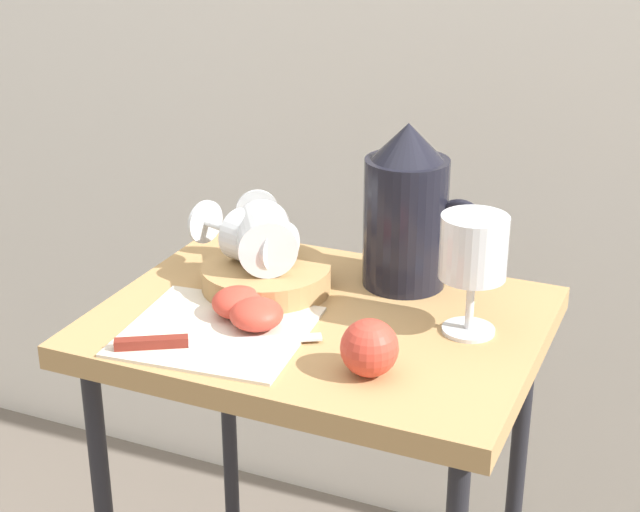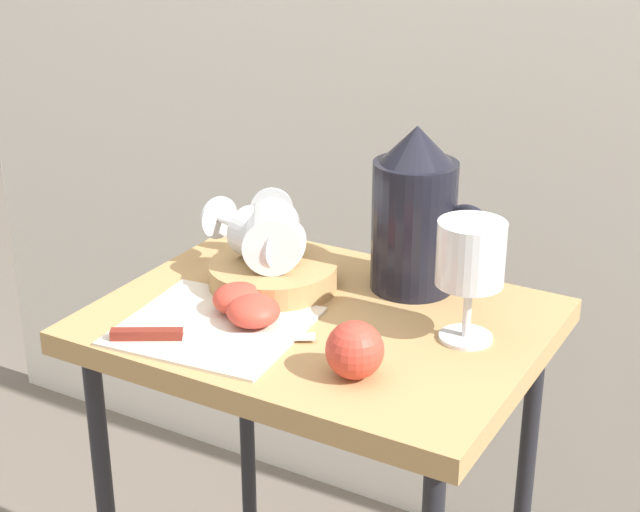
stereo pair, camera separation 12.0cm
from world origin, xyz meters
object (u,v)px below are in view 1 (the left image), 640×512
(table, at_px, (320,376))
(knife, at_px, (188,342))
(wine_glass_tipped_near, at_px, (264,237))
(basket_tray, at_px, (266,278))
(apple_half_left, at_px, (238,302))
(apple_whole, at_px, (369,348))
(apple_half_right, at_px, (256,314))
(pitcher, at_px, (406,220))
(wine_glass_tipped_far, at_px, (256,239))
(wine_glass_upright, at_px, (473,254))

(table, distance_m, knife, 0.20)
(wine_glass_tipped_near, bearing_deg, knife, -92.69)
(basket_tray, height_order, apple_half_left, apple_half_left)
(apple_whole, height_order, knife, apple_whole)
(apple_whole, bearing_deg, apple_half_right, 164.53)
(apple_half_left, bearing_deg, pitcher, 49.83)
(basket_tray, relative_size, apple_whole, 2.60)
(table, distance_m, apple_whole, 0.20)
(table, bearing_deg, wine_glass_tipped_near, 155.38)
(pitcher, bearing_deg, wine_glass_tipped_near, -151.39)
(pitcher, distance_m, wine_glass_tipped_far, 0.20)
(pitcher, height_order, wine_glass_upright, pitcher)
(pitcher, distance_m, knife, 0.33)
(wine_glass_upright, bearing_deg, apple_half_right, -157.23)
(table, height_order, apple_half_right, apple_half_right)
(apple_whole, relative_size, knife, 0.30)
(apple_half_right, height_order, apple_whole, apple_whole)
(basket_tray, distance_m, wine_glass_tipped_far, 0.05)
(pitcher, height_order, apple_half_left, pitcher)
(table, xyz_separation_m, wine_glass_tipped_near, (-0.10, 0.04, 0.16))
(wine_glass_upright, relative_size, apple_half_left, 2.27)
(wine_glass_tipped_near, bearing_deg, apple_whole, -37.61)
(wine_glass_tipped_far, distance_m, apple_half_right, 0.13)
(wine_glass_tipped_far, bearing_deg, wine_glass_upright, -2.53)
(wine_glass_tipped_near, bearing_deg, pitcher, 28.61)
(wine_glass_tipped_near, height_order, apple_half_left, wine_glass_tipped_near)
(basket_tray, height_order, pitcher, pitcher)
(apple_half_left, bearing_deg, wine_glass_upright, 16.04)
(table, distance_m, apple_half_right, 0.14)
(basket_tray, distance_m, wine_glass_tipped_near, 0.06)
(wine_glass_upright, distance_m, wine_glass_tipped_far, 0.29)
(wine_glass_upright, bearing_deg, table, -170.81)
(knife, bearing_deg, basket_tray, 86.38)
(basket_tray, height_order, knife, basket_tray)
(wine_glass_tipped_far, relative_size, apple_whole, 2.42)
(wine_glass_tipped_far, height_order, apple_half_left, wine_glass_tipped_far)
(wine_glass_tipped_far, distance_m, apple_half_left, 0.10)
(basket_tray, bearing_deg, apple_whole, -37.40)
(wine_glass_tipped_near, bearing_deg, wine_glass_tipped_far, -167.25)
(apple_half_left, bearing_deg, apple_whole, -18.41)
(wine_glass_upright, distance_m, knife, 0.35)
(apple_whole, bearing_deg, pitcher, 100.02)
(apple_half_left, xyz_separation_m, apple_whole, (0.20, -0.07, 0.01))
(pitcher, bearing_deg, apple_whole, -79.98)
(wine_glass_upright, bearing_deg, apple_whole, -117.14)
(wine_glass_tipped_near, distance_m, apple_half_left, 0.11)
(table, xyz_separation_m, basket_tray, (-0.09, 0.04, 0.10))
(apple_half_right, xyz_separation_m, knife, (-0.05, -0.07, -0.01))
(pitcher, bearing_deg, table, -115.88)
(table, bearing_deg, apple_half_right, -127.50)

